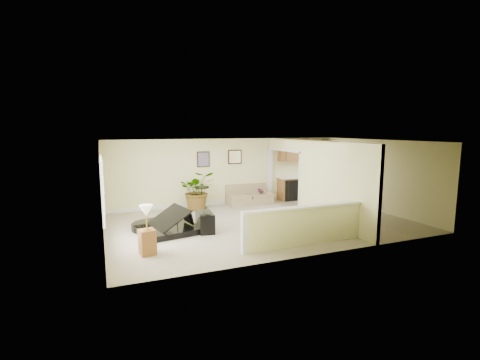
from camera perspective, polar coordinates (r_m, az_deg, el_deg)
name	(u,v)px	position (r m, az deg, el deg)	size (l,w,h in m)	color
floor	(261,222)	(10.81, 3.39, -6.98)	(9.00, 9.00, 0.00)	tan
back_wall	(227,171)	(13.30, -2.10, 1.41)	(9.00, 0.04, 2.50)	beige
front_wall	(318,201)	(7.99, 12.73, -3.45)	(9.00, 0.04, 2.50)	beige
left_wall	(102,193)	(9.55, -21.75, -1.92)	(0.04, 6.00, 2.50)	beige
right_wall	(377,175)	(13.11, 21.52, 0.73)	(0.04, 6.00, 2.50)	beige
ceiling	(261,141)	(10.44, 3.51, 6.38)	(9.00, 6.00, 0.04)	silver
kitchen_vinyl	(344,213)	(12.45, 16.67, -5.25)	(2.70, 6.00, 0.01)	gray
interior_partition	(307,179)	(11.65, 10.94, 0.12)	(0.18, 5.99, 2.50)	beige
pony_half_wall	(303,225)	(8.77, 10.37, -7.25)	(3.42, 0.22, 1.00)	beige
left_window	(102,188)	(9.03, -21.70, -1.20)	(0.05, 2.15, 1.45)	white
wall_art_left	(203,159)	(12.93, -6.03, 3.40)	(0.48, 0.04, 0.58)	#341C13
wall_mirror	(235,157)	(13.32, -0.85, 3.81)	(0.55, 0.04, 0.55)	#341C13
kitchen_cabinets	(302,178)	(14.51, 10.22, 0.35)	(2.36, 0.65, 2.33)	olive
piano	(165,210)	(9.95, -12.15, -4.78)	(2.07, 2.10, 1.50)	black
piano_bench	(205,222)	(9.87, -5.78, -6.86)	(0.41, 0.82, 0.55)	black
loveseat	(248,194)	(13.43, 1.35, -2.32)	(1.70, 0.98, 0.97)	tan
accent_table	(202,194)	(12.68, -6.29, -2.38)	(0.55, 0.55, 0.79)	black
palm_plant	(198,191)	(12.48, -6.94, -1.75)	(1.42, 1.28, 1.39)	black
small_plant	(260,197)	(13.41, 3.37, -2.85)	(0.43, 0.43, 0.59)	black
lamp_stand	(147,234)	(8.30, -15.01, -8.50)	(0.39, 0.39, 1.16)	olive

